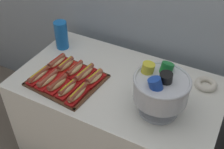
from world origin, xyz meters
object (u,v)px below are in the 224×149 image
object	(u,v)px
hot_dog_9	(94,78)
serving_tray	(67,80)
hot_dog_3	(67,89)
hot_dog_7	(75,69)
hot_dog_2	(57,84)
buffet_table	(117,122)
hot_dog_6	(66,65)
hot_dog_5	(57,62)
hot_dog_8	(85,74)
hot_dog_0	(39,76)
hot_dog_1	(48,80)
hot_dog_4	(78,94)
donut	(206,84)
punch_bowl	(160,88)
cup_stack	(61,35)

from	to	relation	value
hot_dog_9	serving_tray	bearing A→B (deg)	-156.05
hot_dog_3	hot_dog_7	distance (m)	0.18
serving_tray	hot_dog_2	distance (m)	0.09
buffet_table	hot_dog_6	xyz separation A→B (m)	(-0.35, -0.04, 0.40)
buffet_table	hot_dog_5	size ratio (longest dim) A/B	7.48
serving_tray	hot_dog_8	world-z (taller)	hot_dog_8
hot_dog_7	hot_dog_0	bearing A→B (deg)	-137.13
serving_tray	buffet_table	bearing A→B (deg)	24.86
serving_tray	hot_dog_3	size ratio (longest dim) A/B	2.68
hot_dog_1	hot_dog_0	bearing A→B (deg)	175.14
hot_dog_2	hot_dog_5	bearing A→B (deg)	127.41
hot_dog_3	hot_dog_9	distance (m)	0.18
hot_dog_4	hot_dog_9	size ratio (longest dim) A/B	1.15
hot_dog_1	hot_dog_4	distance (m)	0.23
serving_tray	hot_dog_0	bearing A→B (deg)	-156.05
hot_dog_7	hot_dog_8	distance (m)	0.08
buffet_table	serving_tray	xyz separation A→B (m)	(-0.28, -0.13, 0.37)
hot_dog_2	hot_dog_9	distance (m)	0.22
donut	hot_dog_8	bearing A→B (deg)	-158.19
hot_dog_0	punch_bowl	world-z (taller)	punch_bowl
hot_dog_4	punch_bowl	distance (m)	0.47
hot_dog_0	hot_dog_1	xyz separation A→B (m)	(0.07, -0.01, 0.00)
hot_dog_3	cup_stack	size ratio (longest dim) A/B	0.80
hot_dog_2	hot_dog_4	bearing A→B (deg)	-4.86
buffet_table	hot_dog_5	world-z (taller)	hot_dog_5
punch_bowl	serving_tray	bearing A→B (deg)	-177.03
hot_dog_3	serving_tray	bearing A→B (deg)	127.41
buffet_table	hot_dog_0	distance (m)	0.62
hot_dog_0	cup_stack	bearing A→B (deg)	103.02
cup_stack	hot_dog_5	bearing A→B (deg)	-63.79
hot_dog_5	hot_dog_6	bearing A→B (deg)	-4.86
hot_dog_8	hot_dog_7	bearing A→B (deg)	175.14
hot_dog_3	hot_dog_4	size ratio (longest dim) A/B	0.88
donut	hot_dog_0	bearing A→B (deg)	-155.56
hot_dog_0	punch_bowl	size ratio (longest dim) A/B	0.61
hot_dog_5	hot_dog_7	bearing A→B (deg)	-4.86
serving_tray	hot_dog_2	world-z (taller)	hot_dog_2
hot_dog_0	cup_stack	distance (m)	0.38
buffet_table	donut	xyz separation A→B (m)	(0.48, 0.22, 0.38)
buffet_table	cup_stack	xyz separation A→B (m)	(-0.52, 0.16, 0.46)
buffet_table	punch_bowl	xyz separation A→B (m)	(0.30, -0.10, 0.52)
hot_dog_2	hot_dog_3	world-z (taller)	hot_dog_2
hot_dog_6	punch_bowl	world-z (taller)	punch_bowl
hot_dog_7	punch_bowl	size ratio (longest dim) A/B	0.53
hot_dog_9	hot_dog_6	bearing A→B (deg)	175.14
hot_dog_4	donut	bearing A→B (deg)	35.50
serving_tray	hot_dog_5	world-z (taller)	hot_dog_5
hot_dog_6	hot_dog_8	bearing A→B (deg)	-4.86
serving_tray	hot_dog_6	world-z (taller)	hot_dog_6
hot_dog_3	hot_dog_6	xyz separation A→B (m)	(-0.14, 0.18, 0.00)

